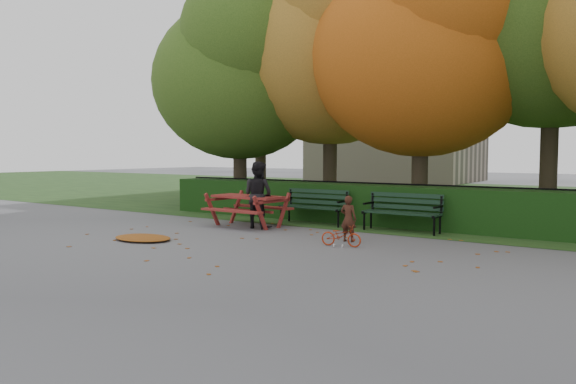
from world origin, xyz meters
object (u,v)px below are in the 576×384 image
Objects in this scene: bench_right at (403,209)px; child at (348,219)px; tree_b at (337,35)px; picnic_table at (248,202)px; tree_c at (431,37)px; tree_a at (243,67)px; bicycle at (341,236)px; tree_f at (264,53)px; bench_left at (315,204)px; adult at (258,195)px.

child is at bearing -98.91° from bench_right.
tree_b reaches higher than picnic_table.
tree_c is 6.11m from child.
child is (5.97, -3.90, -4.05)m from tree_a.
bench_right is 1.90× the size of child.
bench_right is (3.54, -3.04, -4.88)m from tree_b.
tree_c is 6.43m from picnic_table.
picnic_table is at bearing -159.07° from bench_right.
bicycle is (-0.15, -2.62, -0.31)m from bench_right.
tree_b is at bearing 92.41° from picnic_table.
tree_f is 9.56m from bench_left.
picnic_table is at bearing -55.54° from tree_f.
tree_a is 0.81× the size of tree_f.
tree_f is 5.10× the size of bench_left.
tree_f is 5.70× the size of adult.
bench_right is (8.23, -5.54, -5.17)m from tree_f.
child is (-0.32, -2.03, -0.05)m from bench_right.
bench_left is at bearing 52.39° from picnic_table.
tree_c is at bearing -124.89° from adult.
adult is at bearing -15.11° from child.
child is at bearing 170.72° from adult.
adult reaches higher than picnic_table.
child is (2.08, -2.03, -0.05)m from bench_left.
tree_b is at bearing -27.99° from tree_f.
tree_b is at bearing 23.05° from tree_a.
tree_f reaches higher than tree_a.
tree_c is (6.02, 0.38, 0.30)m from tree_a.
tree_c reaches higher than bicycle.
tree_f reaches higher than tree_b.
tree_a is 7.69m from bench_right.
bench_left is at bearing -113.23° from adult.
adult is 3.22m from bicycle.
tree_a is 0.94× the size of tree_c.
tree_b is at bearing -81.87° from adult.
adult is at bearing -154.92° from bench_right.
tree_b is 1.10× the size of tree_c.
bench_left is 1.00× the size of bench_right.
adult reaches higher than bicycle.
tree_c is 4.35× the size of picnic_table.
bench_right is at bearing -83.30° from tree_c.
picnic_table is (4.72, -6.88, -5.10)m from tree_f.
child is (3.23, -5.07, -4.93)m from tree_b.
child is at bearing -43.70° from tree_f.
tree_f is 12.72m from bicycle.
bicycle is at bearing -36.22° from tree_a.
tree_a is at bearing 154.24° from bench_left.
tree_c is 4.44× the size of bench_left.
bicycle is (8.08, -8.15, -5.48)m from tree_f.
bench_right is at bearing -40.67° from tree_b.
child reaches higher than bench_left.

